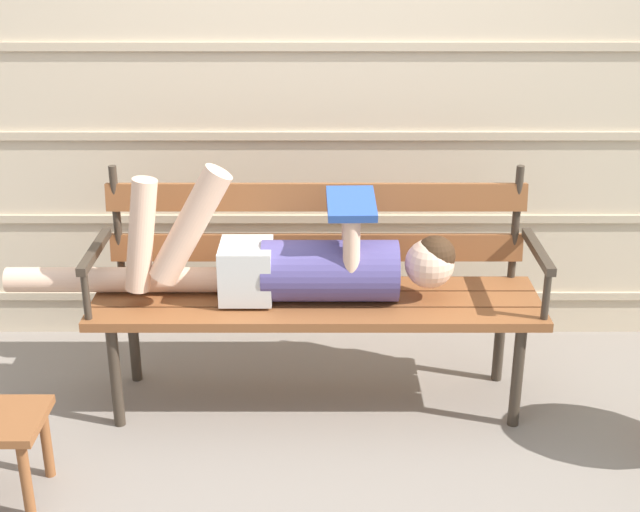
# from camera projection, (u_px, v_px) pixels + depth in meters

# --- Properties ---
(ground_plane) EXTENTS (12.00, 12.00, 0.00)m
(ground_plane) POSITION_uv_depth(u_px,v_px,m) (320.00, 414.00, 3.51)
(ground_plane) COLOR gray
(house_siding) EXTENTS (4.40, 0.08, 2.28)m
(house_siding) POSITION_uv_depth(u_px,v_px,m) (321.00, 90.00, 3.76)
(house_siding) COLOR beige
(house_siding) RESTS_ON ground
(park_bench) EXTENTS (1.74, 0.46, 0.93)m
(park_bench) POSITION_uv_depth(u_px,v_px,m) (320.00, 280.00, 3.47)
(park_bench) COLOR brown
(park_bench) RESTS_ON ground
(reclining_person) EXTENTS (1.75, 0.26, 0.56)m
(reclining_person) POSITION_uv_depth(u_px,v_px,m) (292.00, 263.00, 3.37)
(reclining_person) COLOR #514784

